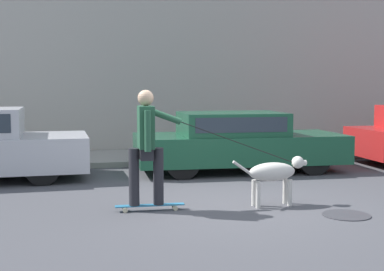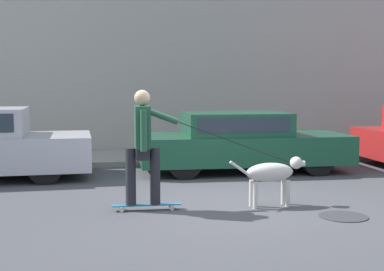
# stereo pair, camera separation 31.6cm
# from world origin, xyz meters

# --- Properties ---
(ground_plane) EXTENTS (36.00, 36.00, 0.00)m
(ground_plane) POSITION_xyz_m (0.00, 0.00, 0.00)
(ground_plane) COLOR #47474C
(back_wall) EXTENTS (32.00, 0.30, 5.93)m
(back_wall) POSITION_xyz_m (0.00, 6.59, 2.97)
(back_wall) COLOR #ADA89E
(back_wall) RESTS_ON ground_plane
(sidewalk_curb) EXTENTS (30.00, 2.32, 0.12)m
(sidewalk_curb) POSITION_xyz_m (0.00, 5.26, 0.06)
(sidewalk_curb) COLOR gray
(sidewalk_curb) RESTS_ON ground_plane
(parked_car_1) EXTENTS (4.37, 1.91, 1.24)m
(parked_car_1) POSITION_xyz_m (1.16, 3.08, 0.61)
(parked_car_1) COLOR black
(parked_car_1) RESTS_ON ground_plane
(dog) EXTENTS (1.19, 0.34, 0.73)m
(dog) POSITION_xyz_m (0.70, -0.15, 0.49)
(dog) COLOR beige
(dog) RESTS_ON ground_plane
(skateboarder) EXTENTS (2.74, 0.61, 1.73)m
(skateboarder) POSITION_xyz_m (-1.19, -0.05, 0.99)
(skateboarder) COLOR beige
(skateboarder) RESTS_ON ground_plane
(manhole_cover) EXTENTS (0.66, 0.66, 0.01)m
(manhole_cover) POSITION_xyz_m (1.45, -0.95, 0.01)
(manhole_cover) COLOR #38383D
(manhole_cover) RESTS_ON ground_plane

